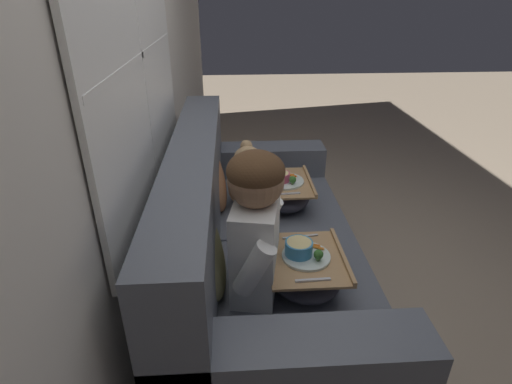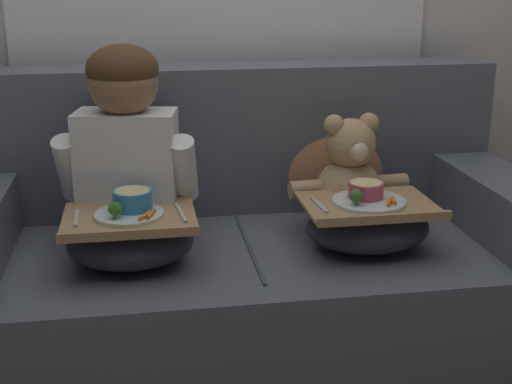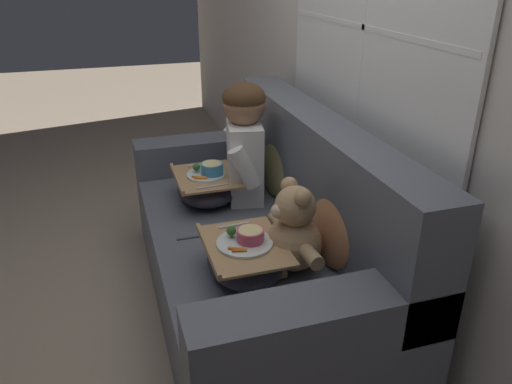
% 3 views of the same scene
% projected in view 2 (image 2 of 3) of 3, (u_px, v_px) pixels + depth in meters
% --- Properties ---
extents(ground_plane, '(14.00, 14.00, 0.00)m').
position_uv_depth(ground_plane, '(247.00, 362.00, 2.53)').
color(ground_plane, tan).
extents(couch, '(1.96, 0.95, 1.00)m').
position_uv_depth(couch, '(243.00, 262.00, 2.49)').
color(couch, '#565B66').
rests_on(couch, ground_plane).
extents(throw_pillow_behind_child, '(0.40, 0.19, 0.41)m').
position_uv_depth(throw_pillow_behind_child, '(129.00, 169.00, 2.54)').
color(throw_pillow_behind_child, '#898456').
rests_on(throw_pillow_behind_child, couch).
extents(throw_pillow_behind_teddy, '(0.40, 0.19, 0.42)m').
position_uv_depth(throw_pillow_behind_teddy, '(334.00, 160.00, 2.66)').
color(throw_pillow_behind_teddy, '#B2754C').
rests_on(throw_pillow_behind_teddy, couch).
extents(child_figure, '(0.48, 0.26, 0.65)m').
position_uv_depth(child_figure, '(126.00, 135.00, 2.31)').
color(child_figure, white).
rests_on(child_figure, couch).
extents(teddy_bear, '(0.43, 0.30, 0.40)m').
position_uv_depth(teddy_bear, '(350.00, 180.00, 2.48)').
color(teddy_bear, tan).
rests_on(teddy_bear, couch).
extents(lap_tray_child, '(0.40, 0.33, 0.23)m').
position_uv_depth(lap_tray_child, '(131.00, 237.00, 2.18)').
color(lap_tray_child, '#2D2D38').
rests_on(lap_tray_child, child_figure).
extents(lap_tray_teddy, '(0.42, 0.33, 0.22)m').
position_uv_depth(lap_tray_teddy, '(368.00, 223.00, 2.30)').
color(lap_tray_teddy, '#2D2D38').
rests_on(lap_tray_teddy, teddy_bear).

